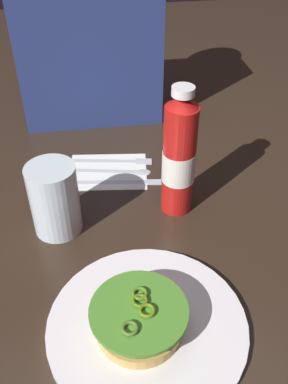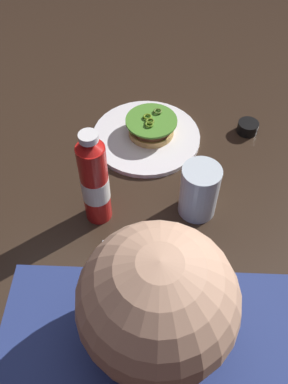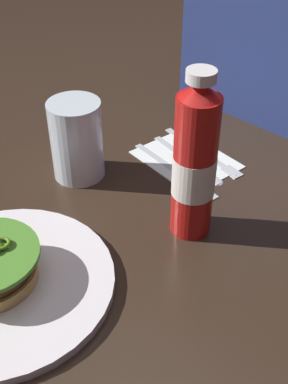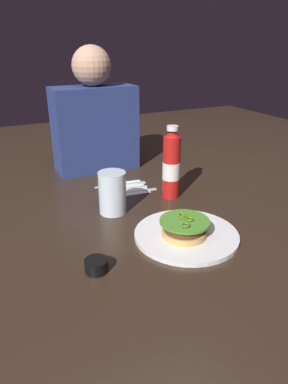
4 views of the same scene
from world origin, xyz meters
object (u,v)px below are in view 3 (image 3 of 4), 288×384
at_px(ketchup_bottle, 195,164).
at_px(butter_knife, 179,172).
at_px(dinner_plate, 4,284).
at_px(water_glass, 77,140).
at_px(napkin, 185,159).
at_px(diner_person, 280,4).
at_px(spoon_utensil, 196,165).
at_px(fork_utensil, 208,154).

xyz_separation_m(ketchup_bottle, butter_knife, (-0.10, 0.09, -0.11)).
relative_size(dinner_plate, water_glass, 2.16).
xyz_separation_m(dinner_plate, ketchup_bottle, (0.10, 0.26, 0.11)).
height_order(water_glass, napkin, water_glass).
bearing_deg(diner_person, dinner_plate, -87.06).
bearing_deg(spoon_utensil, napkin, 168.47).
bearing_deg(napkin, fork_utensil, 56.30).
distance_m(ketchup_bottle, butter_knife, 0.17).
relative_size(water_glass, diner_person, 0.27).
xyz_separation_m(ketchup_bottle, napkin, (-0.12, 0.13, -0.11)).
xyz_separation_m(spoon_utensil, fork_utensil, (-0.00, 0.04, 0.00)).
bearing_deg(diner_person, ketchup_bottle, -71.54).
distance_m(dinner_plate, diner_person, 0.68).
bearing_deg(fork_utensil, diner_person, 98.41).
bearing_deg(spoon_utensil, butter_knife, -101.22).
xyz_separation_m(napkin, fork_utensil, (0.02, 0.04, 0.00)).
bearing_deg(dinner_plate, spoon_utensil, 89.33).
bearing_deg(diner_person, water_glass, -102.37).
xyz_separation_m(butter_knife, fork_utensil, (0.00, 0.08, -0.00)).
distance_m(butter_knife, spoon_utensil, 0.04).
height_order(ketchup_bottle, diner_person, diner_person).
relative_size(ketchup_bottle, napkin, 1.51).
bearing_deg(butter_knife, dinner_plate, -89.55).
distance_m(spoon_utensil, diner_person, 0.34).
height_order(spoon_utensil, diner_person, diner_person).
height_order(dinner_plate, ketchup_bottle, ketchup_bottle).
height_order(ketchup_bottle, napkin, ketchup_bottle).
distance_m(dinner_plate, water_glass, 0.27).
bearing_deg(ketchup_bottle, diner_person, 108.46).
bearing_deg(napkin, ketchup_bottle, -47.67).
relative_size(spoon_utensil, fork_utensil, 0.94).
bearing_deg(ketchup_bottle, fork_utensil, 120.20).
xyz_separation_m(butter_knife, spoon_utensil, (0.01, 0.04, -0.00)).
relative_size(water_glass, fork_utensil, 0.69).
xyz_separation_m(butter_knife, diner_person, (-0.03, 0.30, 0.20)).
height_order(butter_knife, diner_person, diner_person).
relative_size(dinner_plate, ketchup_bottle, 1.16).
bearing_deg(diner_person, butter_knife, -84.21).
bearing_deg(water_glass, fork_utensil, 57.02).
height_order(butter_knife, fork_utensil, same).
bearing_deg(water_glass, butter_knife, 43.30).
height_order(napkin, fork_utensil, fork_utensil).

